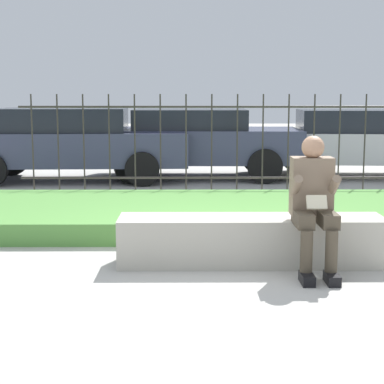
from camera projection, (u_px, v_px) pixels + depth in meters
name	position (u px, v px, depth m)	size (l,w,h in m)	color
ground_plane	(226.00, 264.00, 6.26)	(60.00, 60.00, 0.00)	#B2AFA8
stone_bench	(251.00, 243.00, 6.24)	(2.57, 0.54, 0.46)	#B7B2A3
person_seated_reader	(314.00, 199.00, 5.86)	(0.42, 0.73, 1.26)	black
grass_berm	(217.00, 214.00, 8.20)	(8.03, 2.55, 0.25)	#569342
iron_fence	(212.00, 145.00, 10.07)	(6.03, 0.03, 1.64)	#332D28
car_parked_right	(369.00, 141.00, 12.76)	(4.62, 2.20, 1.33)	#B7B7BC
car_parked_center	(197.00, 140.00, 12.65)	(4.00, 2.04, 1.35)	#383D56
car_parked_left	(70.00, 142.00, 12.19)	(4.41, 1.99, 1.38)	#383D56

